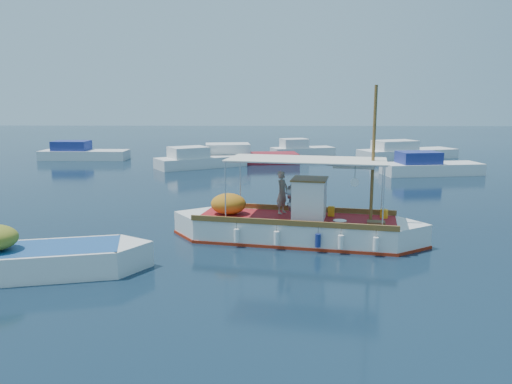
{
  "coord_description": "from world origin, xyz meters",
  "views": [
    {
      "loc": [
        -0.56,
        -18.03,
        5.1
      ],
      "look_at": [
        -0.98,
        0.0,
        1.73
      ],
      "focal_mm": 35.0,
      "sensor_mm": 36.0,
      "label": 1
    }
  ],
  "objects": [
    {
      "name": "bg_boat_far_w",
      "position": [
        -16.49,
        24.17,
        0.49
      ],
      "size": [
        7.3,
        2.33,
        1.8
      ],
      "rotation": [
        0.0,
        0.0,
        -0.0
      ],
      "color": "silver",
      "rests_on": "ground"
    },
    {
      "name": "bg_boat_far_n",
      "position": [
        2.47,
        27.24,
        0.49
      ],
      "size": [
        5.99,
        3.67,
        1.8
      ],
      "rotation": [
        0.0,
        0.0,
        0.32
      ],
      "color": "silver",
      "rests_on": "ground"
    },
    {
      "name": "dinghy",
      "position": [
        -7.69,
        -4.17,
        0.37
      ],
      "size": [
        7.08,
        3.21,
        1.78
      ],
      "rotation": [
        0.0,
        0.0,
        0.23
      ],
      "color": "white",
      "rests_on": "ground"
    },
    {
      "name": "bg_boat_e",
      "position": [
        11.42,
        25.68,
        0.49
      ],
      "size": [
        9.07,
        5.34,
        1.8
      ],
      "rotation": [
        0.0,
        0.0,
        0.34
      ],
      "color": "silver",
      "rests_on": "ground"
    },
    {
      "name": "fishing_caique",
      "position": [
        0.43,
        -0.33,
        0.51
      ],
      "size": [
        9.26,
        3.9,
        5.76
      ],
      "rotation": [
        0.0,
        0.0,
        -0.2
      ],
      "color": "white",
      "rests_on": "ground"
    },
    {
      "name": "ground",
      "position": [
        0.0,
        0.0,
        0.0
      ],
      "size": [
        160.0,
        160.0,
        0.0
      ],
      "primitive_type": "plane",
      "color": "black",
      "rests_on": "ground"
    },
    {
      "name": "bg_boat_ne",
      "position": [
        10.48,
        16.07,
        0.49
      ],
      "size": [
        6.95,
        3.25,
        1.8
      ],
      "rotation": [
        0.0,
        0.0,
        0.16
      ],
      "color": "silver",
      "rests_on": "ground"
    },
    {
      "name": "bg_boat_n",
      "position": [
        -2.76,
        21.95,
        0.49
      ],
      "size": [
        8.97,
        3.89,
        1.8
      ],
      "rotation": [
        0.0,
        0.0,
        0.13
      ],
      "color": "maroon",
      "rests_on": "ground"
    },
    {
      "name": "bg_boat_nw",
      "position": [
        -5.81,
        19.39,
        0.49
      ],
      "size": [
        6.97,
        5.58,
        1.8
      ],
      "rotation": [
        0.0,
        0.0,
        0.55
      ],
      "color": "silver",
      "rests_on": "ground"
    }
  ]
}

